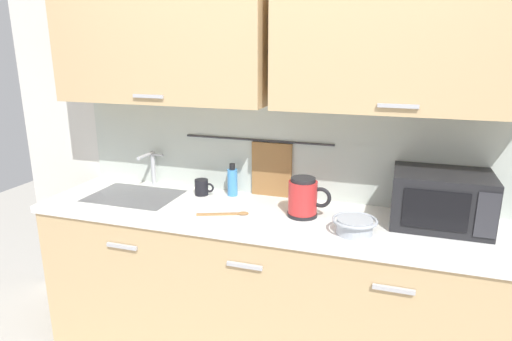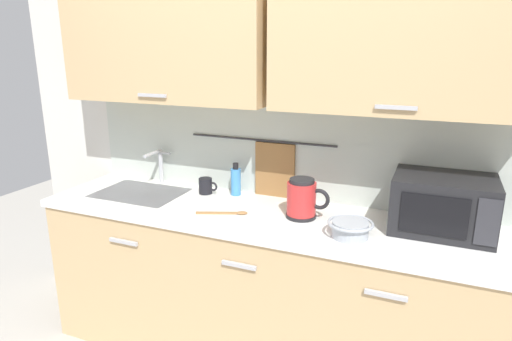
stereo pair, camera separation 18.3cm
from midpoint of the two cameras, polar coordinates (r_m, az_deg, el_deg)
counter_unit at (r=2.57m, az=2.76°, el=-14.67°), size 2.53×0.64×0.90m
back_wall_assembly at (r=2.45m, az=5.23°, el=10.14°), size 3.70×0.41×2.50m
sink_faucet at (r=2.88m, az=-10.66°, el=1.09°), size 0.09×0.17×0.22m
microwave at (r=2.32m, az=25.06°, el=-3.98°), size 0.46×0.35×0.27m
electric_kettle at (r=2.30m, az=8.26°, el=-3.67°), size 0.23×0.16×0.21m
dish_soap_bottle at (r=2.62m, az=-0.63°, el=-1.37°), size 0.06×0.06×0.20m
mug_near_sink at (r=2.67m, az=-4.53°, el=-2.01°), size 0.12×0.08×0.09m
mixing_bowl at (r=2.13m, az=14.49°, el=-7.22°), size 0.21×0.21×0.08m
wooden_spoon at (r=2.35m, az=-1.38°, el=-5.52°), size 0.27×0.13×0.01m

